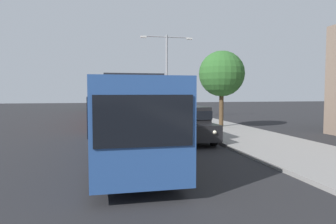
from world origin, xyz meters
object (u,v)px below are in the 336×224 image
(bus_lead, at_px, (124,115))
(bus_middle, at_px, (108,100))
(bus_fourth_in_line, at_px, (106,98))
(roadside_tree, at_px, (222,74))
(bus_second_in_line, at_px, (112,104))
(white_suv, at_px, (189,122))
(bus_rear, at_px, (105,97))
(streetlamp_mid, at_px, (167,68))
(bus_tail_end, at_px, (104,96))

(bus_lead, relative_size, bus_middle, 1.10)
(bus_fourth_in_line, distance_m, roadside_tree, 31.48)
(bus_second_in_line, bearing_deg, white_suv, -69.98)
(bus_rear, distance_m, white_suv, 48.65)
(bus_second_in_line, height_order, bus_fourth_in_line, same)
(bus_middle, relative_size, roadside_tree, 1.96)
(bus_lead, xyz_separation_m, bus_fourth_in_line, (-0.00, 38.85, -0.00))
(bus_second_in_line, relative_size, streetlamp_mid, 1.33)
(bus_fourth_in_line, bearing_deg, bus_second_in_line, -90.00)
(bus_second_in_line, xyz_separation_m, bus_fourth_in_line, (0.00, 25.63, 0.00))
(bus_second_in_line, relative_size, roadside_tree, 1.93)
(white_suv, bearing_deg, bus_rear, 94.36)
(white_suv, bearing_deg, bus_tail_end, 93.41)
(white_suv, bearing_deg, streetlamp_mid, 82.86)
(bus_middle, bearing_deg, bus_rear, 90.00)
(bus_second_in_line, bearing_deg, roadside_tree, -31.64)
(bus_rear, bearing_deg, white_suv, -85.64)
(bus_fourth_in_line, xyz_separation_m, roadside_tree, (7.77, -30.42, 2.32))
(bus_second_in_line, height_order, roadside_tree, roadside_tree)
(bus_rear, relative_size, streetlamp_mid, 1.46)
(streetlamp_mid, xyz_separation_m, roadside_tree, (2.37, -8.20, -1.05))
(white_suv, bearing_deg, bus_middle, 99.13)
(streetlamp_mid, bearing_deg, bus_fourth_in_line, 103.66)
(bus_rear, bearing_deg, streetlamp_mid, -81.22)
(bus_middle, xyz_separation_m, roadside_tree, (7.77, -17.64, 2.32))
(bus_second_in_line, relative_size, bus_tail_end, 0.96)
(bus_lead, height_order, bus_rear, same)
(streetlamp_mid, bearing_deg, roadside_tree, -73.89)
(roadside_tree, bearing_deg, white_suv, -127.20)
(bus_second_in_line, xyz_separation_m, white_suv, (3.70, -10.15, -0.65))
(bus_middle, distance_m, roadside_tree, 19.41)
(bus_tail_end, distance_m, streetlamp_mid, 48.96)
(bus_fourth_in_line, relative_size, streetlamp_mid, 1.40)
(bus_rear, relative_size, bus_tail_end, 1.05)
(bus_second_in_line, height_order, white_suv, bus_second_in_line)
(streetlamp_mid, bearing_deg, bus_tail_end, 96.35)
(bus_lead, distance_m, streetlamp_mid, 17.81)
(bus_rear, bearing_deg, bus_tail_end, 90.00)
(bus_tail_end, distance_m, white_suv, 62.22)
(bus_fourth_in_line, bearing_deg, bus_lead, -90.00)
(bus_middle, bearing_deg, white_suv, -80.87)
(bus_lead, height_order, bus_fourth_in_line, same)
(bus_rear, bearing_deg, bus_second_in_line, -90.00)
(bus_tail_end, relative_size, streetlamp_mid, 1.38)
(roadside_tree, bearing_deg, bus_second_in_line, 148.36)
(bus_middle, xyz_separation_m, white_suv, (3.70, -23.00, -0.66))
(bus_rear, bearing_deg, bus_middle, -90.00)
(white_suv, height_order, streetlamp_mid, streetlamp_mid)
(bus_tail_end, height_order, white_suv, bus_tail_end)
(bus_middle, xyz_separation_m, bus_rear, (0.00, 25.51, 0.00))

